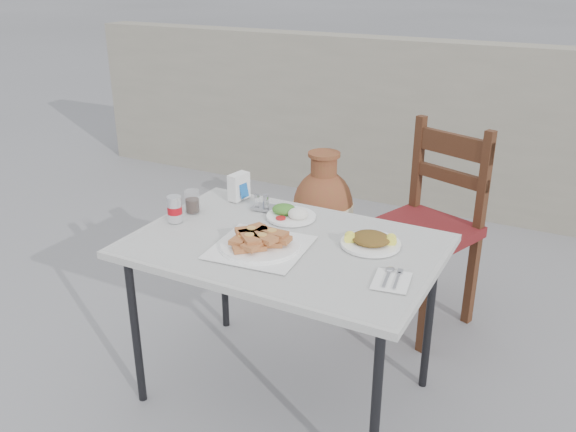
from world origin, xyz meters
The scene contains 13 objects.
ground centered at (0.00, 0.00, 0.00)m, with size 80.00×80.00×0.00m, color slate.
cafe_table centered at (-0.03, 0.09, 0.66)m, with size 1.17×0.79×0.71m.
pide_plate centered at (-0.08, 0.00, 0.74)m, with size 0.37×0.37×0.07m.
salad_rice_plate centered at (-0.12, 0.31, 0.73)m, with size 0.21×0.21×0.05m.
salad_chopped_plate centered at (0.27, 0.22, 0.73)m, with size 0.23×0.23×0.05m.
soda_can centered at (-0.52, 0.06, 0.76)m, with size 0.06×0.06×0.11m.
cola_glass centered at (-0.52, 0.18, 0.75)m, with size 0.07×0.07×0.09m.
napkin_holder centered at (-0.42, 0.40, 0.77)m, with size 0.07×0.11×0.12m.
condiment_caddy centered at (-0.27, 0.35, 0.73)m, with size 0.10×0.09×0.07m.
cutlery_napkin centered at (0.43, 0.00, 0.71)m, with size 0.14×0.17×0.01m.
chair centered at (0.31, 0.94, 0.52)m, with size 0.57×0.57×1.00m.
terracotta_urn centered at (-0.45, 1.40, 0.30)m, with size 0.38×0.38×0.65m.
back_wall centered at (0.00, 2.50, 0.60)m, with size 6.00×0.25×1.20m, color gray.
Camera 1 is at (0.96, -1.77, 1.70)m, focal length 38.00 mm.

